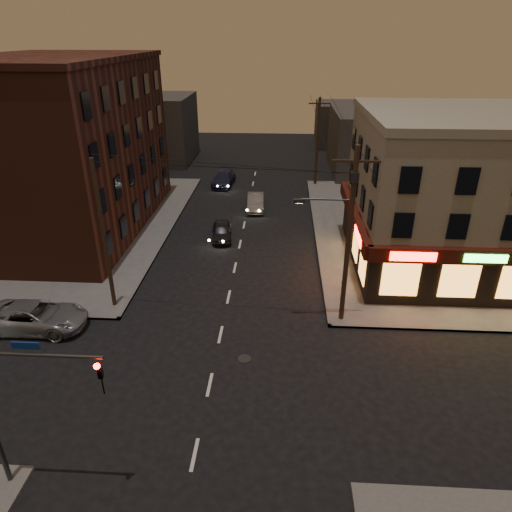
# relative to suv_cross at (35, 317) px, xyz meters

# --- Properties ---
(ground) EXTENTS (120.00, 120.00, 0.00)m
(ground) POSITION_rel_suv_cross_xyz_m (10.39, -4.00, -0.78)
(ground) COLOR black
(ground) RESTS_ON ground
(sidewalk_ne) EXTENTS (24.00, 28.00, 0.15)m
(sidewalk_ne) POSITION_rel_suv_cross_xyz_m (28.39, 15.00, -0.71)
(sidewalk_ne) COLOR #514F4C
(sidewalk_ne) RESTS_ON ground
(sidewalk_nw) EXTENTS (24.00, 28.00, 0.15)m
(sidewalk_nw) POSITION_rel_suv_cross_xyz_m (-7.61, 15.00, -0.71)
(sidewalk_nw) COLOR #514F4C
(sidewalk_nw) RESTS_ON ground
(pizza_building) EXTENTS (15.85, 12.85, 10.50)m
(pizza_building) POSITION_rel_suv_cross_xyz_m (26.32, 9.43, 4.56)
(pizza_building) COLOR gray
(pizza_building) RESTS_ON sidewalk_ne
(brick_apartment) EXTENTS (12.00, 20.00, 13.00)m
(brick_apartment) POSITION_rel_suv_cross_xyz_m (-4.11, 15.00, 5.87)
(brick_apartment) COLOR #4C2518
(brick_apartment) RESTS_ON sidewalk_nw
(bg_building_ne_a) EXTENTS (10.00, 12.00, 7.00)m
(bg_building_ne_a) POSITION_rel_suv_cross_xyz_m (24.39, 34.00, 2.72)
(bg_building_ne_a) COLOR #3F3D3A
(bg_building_ne_a) RESTS_ON ground
(bg_building_nw) EXTENTS (9.00, 10.00, 8.00)m
(bg_building_nw) POSITION_rel_suv_cross_xyz_m (-2.61, 38.00, 3.22)
(bg_building_nw) COLOR #3F3D3A
(bg_building_nw) RESTS_ON ground
(bg_building_ne_b) EXTENTS (8.00, 8.00, 6.00)m
(bg_building_ne_b) POSITION_rel_suv_cross_xyz_m (22.39, 48.00, 2.22)
(bg_building_ne_b) COLOR #3F3D3A
(bg_building_ne_b) RESTS_ON ground
(utility_pole_main) EXTENTS (4.20, 0.44, 10.00)m
(utility_pole_main) POSITION_rel_suv_cross_xyz_m (17.07, 1.80, 4.98)
(utility_pole_main) COLOR #382619
(utility_pole_main) RESTS_ON sidewalk_ne
(utility_pole_far) EXTENTS (0.26, 0.26, 9.00)m
(utility_pole_far) POSITION_rel_suv_cross_xyz_m (17.19, 28.00, 3.87)
(utility_pole_far) COLOR #382619
(utility_pole_far) RESTS_ON sidewalk_ne
(utility_pole_west) EXTENTS (0.24, 0.24, 9.00)m
(utility_pole_west) POSITION_rel_suv_cross_xyz_m (3.59, 2.50, 3.87)
(utility_pole_west) COLOR #382619
(utility_pole_west) RESTS_ON sidewalk_nw
(traffic_signal) EXTENTS (4.49, 0.32, 6.47)m
(traffic_signal) POSITION_rel_suv_cross_xyz_m (4.82, -9.60, 3.37)
(traffic_signal) COLOR #333538
(traffic_signal) RESTS_ON ground
(suv_cross) EXTENTS (5.66, 2.62, 1.57)m
(suv_cross) POSITION_rel_suv_cross_xyz_m (0.00, 0.00, 0.00)
(suv_cross) COLOR gray
(suv_cross) RESTS_ON ground
(sedan_near) EXTENTS (1.98, 4.01, 1.31)m
(sedan_near) POSITION_rel_suv_cross_xyz_m (8.84, 12.97, -0.13)
(sedan_near) COLOR black
(sedan_near) RESTS_ON ground
(sedan_mid) EXTENTS (1.71, 4.37, 1.42)m
(sedan_mid) POSITION_rel_suv_cross_xyz_m (11.14, 20.03, -0.08)
(sedan_mid) COLOR slate
(sedan_mid) RESTS_ON ground
(sedan_far) EXTENTS (2.43, 5.16, 1.45)m
(sedan_far) POSITION_rel_suv_cross_xyz_m (7.23, 27.37, -0.06)
(sedan_far) COLOR #1C2039
(sedan_far) RESTS_ON ground
(fire_hydrant) EXTENTS (0.34, 0.34, 0.78)m
(fire_hydrant) POSITION_rel_suv_cross_xyz_m (17.71, 5.23, -0.21)
(fire_hydrant) COLOR maroon
(fire_hydrant) RESTS_ON sidewalk_ne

